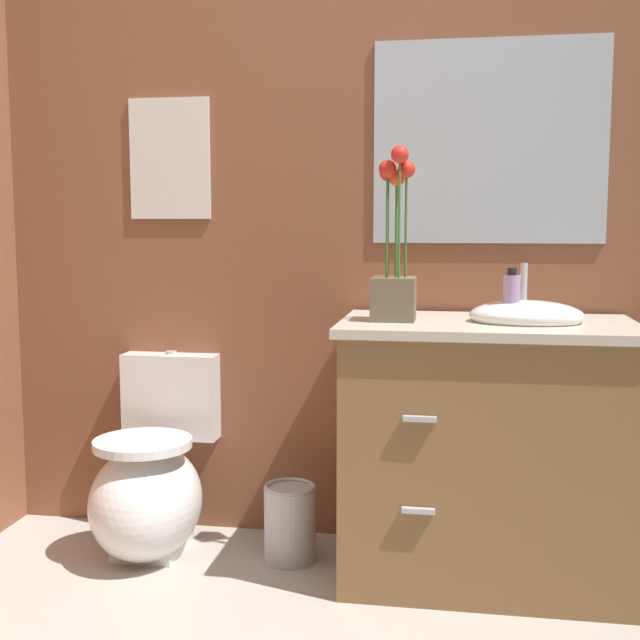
{
  "coord_description": "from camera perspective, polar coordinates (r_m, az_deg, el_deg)",
  "views": [
    {
      "loc": [
        0.34,
        -1.46,
        1.18
      ],
      "look_at": [
        -0.11,
        1.18,
        0.86
      ],
      "focal_mm": 46.64,
      "sensor_mm": 36.0,
      "label": 1
    }
  ],
  "objects": [
    {
      "name": "wall_back",
      "position": [
        3.02,
        7.04,
        8.14
      ],
      "size": [
        4.25,
        0.05,
        2.5
      ],
      "primitive_type": "cube",
      "color": "brown",
      "rests_on": "ground_plane"
    },
    {
      "name": "toilet",
      "position": [
        3.06,
        -11.53,
        -11.08
      ],
      "size": [
        0.38,
        0.59,
        0.69
      ],
      "color": "white",
      "rests_on": "ground_plane"
    },
    {
      "name": "vanity_cabinet",
      "position": [
        2.79,
        11.29,
        -8.63
      ],
      "size": [
        0.94,
        0.56,
        1.04
      ],
      "color": "brown",
      "rests_on": "ground_plane"
    },
    {
      "name": "flower_vase",
      "position": [
        2.68,
        5.11,
        3.68
      ],
      "size": [
        0.14,
        0.14,
        0.55
      ],
      "color": "brown",
      "rests_on": "vanity_cabinet"
    },
    {
      "name": "soap_bottle",
      "position": [
        2.68,
        13.0,
        1.49
      ],
      "size": [
        0.05,
        0.05,
        0.17
      ],
      "color": "#B28CBF",
      "rests_on": "vanity_cabinet"
    },
    {
      "name": "trash_bin",
      "position": [
        2.97,
        -2.07,
        -13.71
      ],
      "size": [
        0.18,
        0.18,
        0.27
      ],
      "color": "#B7B7BC",
      "rests_on": "ground_plane"
    },
    {
      "name": "wall_poster",
      "position": [
        3.18,
        -10.27,
        10.83
      ],
      "size": [
        0.31,
        0.01,
        0.44
      ],
      "primitive_type": "cube",
      "color": "silver"
    },
    {
      "name": "wall_mirror",
      "position": [
        3.0,
        11.54,
        11.89
      ],
      "size": [
        0.8,
        0.01,
        0.7
      ],
      "primitive_type": "cube",
      "color": "#B2BCC6"
    }
  ]
}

